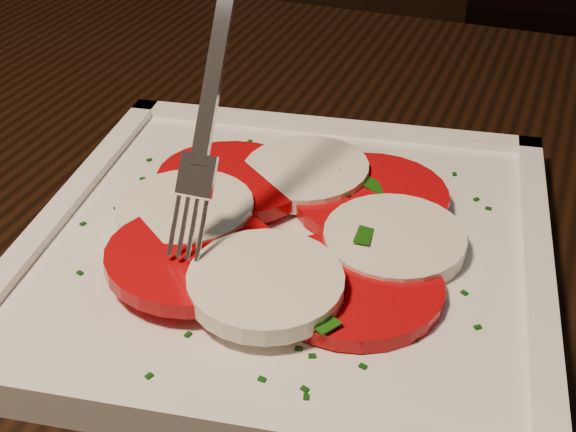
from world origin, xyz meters
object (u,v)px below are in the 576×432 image
(plate, at_px, (288,249))
(fork, at_px, (221,77))
(table, at_px, (252,343))
(chair, at_px, (344,65))

(plate, xyz_separation_m, fork, (-0.04, 0.00, 0.10))
(table, xyz_separation_m, chair, (-0.08, 0.77, -0.12))
(chair, distance_m, fork, 0.87)
(table, bearing_deg, chair, 95.90)
(plate, bearing_deg, table, 136.50)
(chair, height_order, fork, fork)
(table, bearing_deg, plate, -43.50)
(table, xyz_separation_m, fork, (-0.00, -0.03, 0.21))
(plate, relative_size, fork, 1.94)
(table, relative_size, fork, 8.64)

